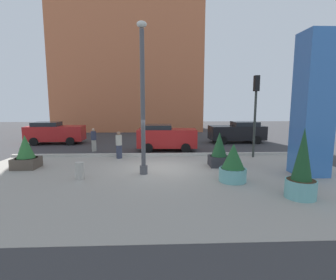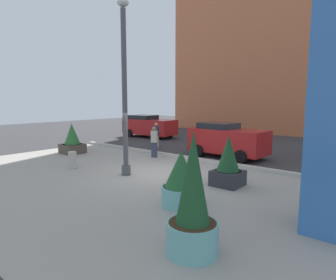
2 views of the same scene
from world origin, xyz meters
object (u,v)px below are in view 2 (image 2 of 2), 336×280
Objects in this scene: lamp_post at (125,93)px; potted_plant_near_left at (181,181)px; concrete_bollard at (73,160)px; car_passing_lane at (149,126)px; pedestrian_on_sidewalk at (156,134)px; potted_plant_mid_plaza at (228,164)px; potted_plant_curbside at (193,206)px; traffic_light_far_side at (331,93)px; pedestrian_by_curb at (154,140)px; car_far_lane at (227,140)px; potted_plant_near_right at (72,140)px.

potted_plant_near_left is (3.77, -1.30, -2.56)m from lamp_post.
car_passing_lane reaches higher than concrete_bollard.
potted_plant_near_left reaches higher than pedestrian_on_sidewalk.
lamp_post is at bearing -160.86° from potted_plant_mid_plaza.
traffic_light_far_side is at bearing 82.34° from potted_plant_curbside.
car_far_lane is at bearing 41.15° from pedestrian_by_curb.
car_passing_lane is (-8.91, 3.38, -0.01)m from car_far_lane.
traffic_light_far_side reaches higher than pedestrian_on_sidewalk.
car_passing_lane is (-4.96, 10.04, 0.54)m from concrete_bollard.
lamp_post is 8.97× the size of concrete_bollard.
potted_plant_near_left is at bearing -70.87° from car_far_lane.
potted_plant_curbside is at bearing -64.98° from car_far_lane.
car_far_lane is (7.20, 4.64, 0.19)m from potted_plant_near_right.
potted_plant_mid_plaza reaches higher than concrete_bollard.
potted_plant_near_right is at bearing -147.24° from car_far_lane.
potted_plant_curbside is 0.60× the size of car_far_lane.
pedestrian_on_sidewalk is at bearing 166.71° from traffic_light_far_side.
potted_plant_mid_plaza is 1.12× the size of potted_plant_near_left.
potted_plant_curbside is 12.99m from pedestrian_on_sidewalk.
potted_plant_mid_plaza is 4.19m from traffic_light_far_side.
potted_plant_curbside is 1.53× the size of potted_plant_near_left.
potted_plant_curbside is 10.15m from car_far_lane.
pedestrian_by_curb is (6.02, -5.90, -0.01)m from car_passing_lane.
potted_plant_near_left is 6.50m from concrete_bollard.
lamp_post reaches higher than potted_plant_near_left.
pedestrian_by_curb reaches higher than pedestrian_on_sidewalk.
car_far_lane is (3.95, 6.67, 0.55)m from concrete_bollard.
potted_plant_mid_plaza is at bearing 0.08° from potted_plant_near_right.
potted_plant_curbside is 0.54× the size of car_passing_lane.
concrete_bollard is 10.46m from traffic_light_far_side.
concrete_bollard is (-6.52, -2.05, -0.42)m from potted_plant_mid_plaza.
pedestrian_on_sidewalk is (-4.96, -0.08, -0.06)m from car_far_lane.
potted_plant_near_left is 0.33× the size of traffic_light_far_side.
potted_plant_near_right is (-5.95, 1.31, -2.54)m from lamp_post.
car_far_lane is 2.52× the size of pedestrian_by_curb.
concrete_bollard is at bearing -120.64° from car_far_lane.
traffic_light_far_side is at bearing 60.64° from potted_plant_near_left.
lamp_post reaches higher than pedestrian_on_sidewalk.
concrete_bollard is at bearing -104.42° from pedestrian_by_curb.
lamp_post is 4.03m from concrete_bollard.
pedestrian_on_sidewalk is (3.95, -3.46, -0.04)m from car_passing_lane.
car_far_lane is (-4.29, 9.20, -0.05)m from potted_plant_curbside.
potted_plant_curbside is 18.23m from car_passing_lane.
pedestrian_on_sidewalk is at bearing -41.18° from car_passing_lane.
potted_plant_mid_plaza is 9.77m from potted_plant_near_right.
potted_plant_curbside is (5.55, -3.25, -2.30)m from lamp_post.
potted_plant_mid_plaza is at bearing -60.94° from car_far_lane.
potted_plant_near_right is (-11.50, 4.56, -0.24)m from potted_plant_curbside.
lamp_post is 1.39× the size of traffic_light_far_side.
lamp_post is at bearing -50.63° from car_passing_lane.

